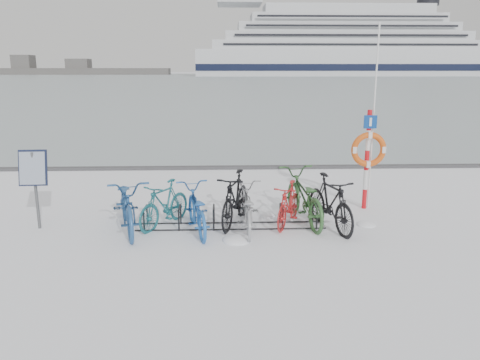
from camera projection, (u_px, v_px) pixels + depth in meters
The scene contains 17 objects.
ground at pixel (231, 227), 9.98m from camera, with size 900.00×900.00×0.00m, color white.
ice_sheet at pixel (223, 78), 160.64m from camera, with size 400.00×298.00×0.02m, color #98A6AC.
quay_edge at pixel (228, 168), 15.71m from camera, with size 400.00×0.25×0.10m, color #3F3F42.
bike_rack at pixel (231, 219), 9.94m from camera, with size 4.00×0.48×0.46m.
info_board at pixel (33, 173), 9.59m from camera, with size 0.57×0.25×1.68m.
lifebuoy_station at pixel (369, 150), 10.92m from camera, with size 0.83×0.23×4.30m.
cruise_ferry at pixel (343, 49), 206.33m from camera, with size 130.74×24.67×42.96m.
shoreline at pixel (2, 69), 257.83m from camera, with size 180.00×12.00×9.50m.
bike_0 at pixel (127, 202), 9.68m from camera, with size 0.79×2.27×1.19m, color #255088.
bike_1 at pixel (164, 203), 9.98m from camera, with size 0.47×1.67×1.00m, color #1B606B.
bike_2 at pixel (196, 208), 9.61m from camera, with size 0.67×1.91×1.00m, color blue.
bike_3 at pixel (235, 197), 10.10m from camera, with size 0.55×1.94×1.17m, color black.
bike_4 at pixel (247, 207), 9.69m from camera, with size 0.66×1.88×0.99m, color #96989C.
bike_5 at pixel (288, 203), 10.04m from camera, with size 0.45×1.60×0.96m, color red.
bike_6 at pixel (304, 196), 10.21m from camera, with size 0.78×2.24×1.18m, color #305C2D.
bike_7 at pixel (330, 201), 9.79m from camera, with size 0.55×1.94×1.17m, color black.
snow_drifts at pixel (266, 228), 9.93m from camera, with size 3.96×1.99×0.20m.
Camera 1 is at (-0.14, -9.48, 3.29)m, focal length 35.00 mm.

